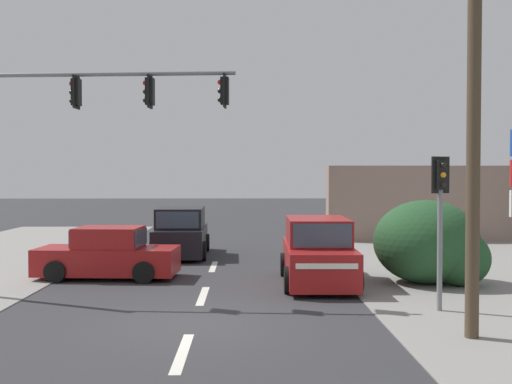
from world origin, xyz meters
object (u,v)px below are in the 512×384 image
Objects in this scene: pedestal_signal_right_kerb at (440,207)px; suv_oncoming_near at (181,233)px; suv_kerbside_parked at (318,253)px; sedan_receding_far at (108,255)px; traffic_signal_mast at (64,128)px; utility_pole_foreground_right at (467,60)px.

suv_oncoming_near is at bearing 125.89° from pedestal_signal_right_kerb.
pedestal_signal_right_kerb is 4.57m from suv_kerbside_parked.
suv_oncoming_near is 1.06× the size of sedan_receding_far.
traffic_signal_mast is at bearing -105.33° from suv_oncoming_near.
pedestal_signal_right_kerb is 9.96m from sedan_receding_far.
utility_pole_foreground_right reaches higher than pedestal_signal_right_kerb.
utility_pole_foreground_right is 9.81m from traffic_signal_mast.
utility_pole_foreground_right is at bearing -39.51° from sedan_receding_far.
utility_pole_foreground_right is 14.37m from suv_oncoming_near.
pedestal_signal_right_kerb is at bearing -28.19° from sedan_receding_far.
suv_kerbside_parked is 1.06× the size of sedan_receding_far.
suv_oncoming_near is (-6.97, 9.63, -1.53)m from pedestal_signal_right_kerb.
utility_pole_foreground_right reaches higher than traffic_signal_mast.
pedestal_signal_right_kerb is at bearing 83.57° from utility_pole_foreground_right.
traffic_signal_mast is at bearing 168.68° from pedestal_signal_right_kerb.
traffic_signal_mast is at bearing -99.27° from sedan_receding_far.
suv_oncoming_near is at bearing 71.39° from sedan_receding_far.
suv_kerbside_parked is (-2.37, 3.60, -1.53)m from pedestal_signal_right_kerb.
pedestal_signal_right_kerb is at bearing -11.32° from traffic_signal_mast.
pedestal_signal_right_kerb reaches higher than sedan_receding_far.
utility_pole_foreground_right is at bearing -24.90° from traffic_signal_mast.
sedan_receding_far is at bearing 140.49° from utility_pole_foreground_right.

